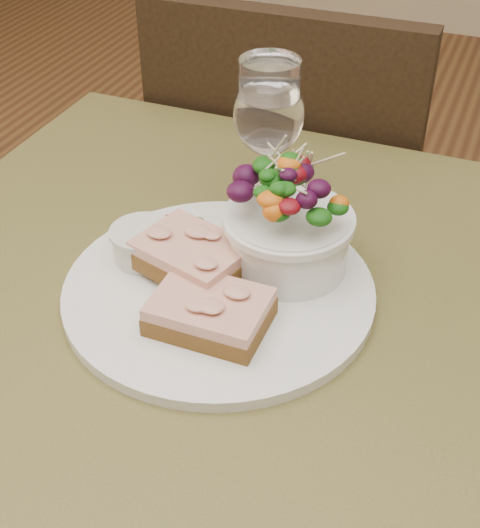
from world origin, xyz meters
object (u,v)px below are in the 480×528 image
at_px(chair_far, 299,287).
at_px(wine_glass, 269,119).
at_px(sandwich_back, 192,256).
at_px(cafe_table, 233,389).
at_px(salad_bowl, 289,217).
at_px(sandwich_front, 210,312).
at_px(ramekin, 143,242).
at_px(dinner_plate, 219,290).

height_order(chair_far, wine_glass, wine_glass).
bearing_deg(sandwich_back, wine_glass, 95.98).
bearing_deg(cafe_table, chair_far, 100.14).
bearing_deg(salad_bowl, sandwich_front, -107.71).
distance_m(sandwich_front, salad_bowl, 0.13).
xyz_separation_m(chair_far, wine_glass, (0.08, -0.43, 0.58)).
bearing_deg(chair_far, wine_glass, 99.45).
relative_size(ramekin, salad_bowl, 0.50).
relative_size(chair_far, sandwich_back, 7.17).
height_order(sandwich_front, ramekin, ramekin).
bearing_deg(dinner_plate, cafe_table, -46.07).
bearing_deg(ramekin, dinner_plate, -8.59).
bearing_deg(chair_far, sandwich_back, 94.30).
bearing_deg(wine_glass, sandwich_front, -84.35).
relative_size(cafe_table, salad_bowl, 6.30).
xyz_separation_m(chair_far, ramekin, (-0.01, -0.57, 0.49)).
distance_m(sandwich_back, ramekin, 0.06).
relative_size(cafe_table, chair_far, 0.89).
height_order(cafe_table, sandwich_front, sandwich_front).
distance_m(cafe_table, wine_glass, 0.29).
relative_size(cafe_table, dinner_plate, 2.56).
bearing_deg(wine_glass, sandwich_back, -100.19).
xyz_separation_m(chair_far, sandwich_front, (0.10, -0.64, 0.48)).
bearing_deg(dinner_plate, sandwich_back, 166.84).
height_order(cafe_table, wine_glass, wine_glass).
bearing_deg(dinner_plate, chair_far, 98.17).
relative_size(chair_far, wine_glass, 5.14).
height_order(cafe_table, chair_far, chair_far).
distance_m(dinner_plate, sandwich_back, 0.04).
distance_m(sandwich_front, ramekin, 0.13).
distance_m(ramekin, salad_bowl, 0.15).
distance_m(sandwich_front, sandwich_back, 0.08).
bearing_deg(sandwich_back, ramekin, -169.90).
height_order(cafe_table, sandwich_back, sandwich_back).
height_order(sandwich_back, wine_glass, wine_glass).
height_order(cafe_table, ramekin, ramekin).
bearing_deg(cafe_table, ramekin, 160.98).
bearing_deg(wine_glass, salad_bowl, -58.91).
xyz_separation_m(dinner_plate, wine_glass, (-0.01, 0.15, 0.12)).
distance_m(chair_far, salad_bowl, 0.76).
distance_m(chair_far, ramekin, 0.75).
bearing_deg(ramekin, sandwich_front, -33.31).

